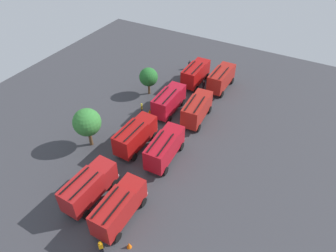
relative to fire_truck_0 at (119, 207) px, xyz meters
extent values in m
plane|color=#38383D|center=(14.84, 2.39, -2.15)|extent=(66.08, 66.08, 0.00)
cube|color=#A31716|center=(2.45, 0.02, -0.05)|extent=(2.22, 2.52, 2.60)
cube|color=#8C9EAD|center=(3.50, 0.03, 0.26)|extent=(0.10, 2.13, 1.46)
cube|color=#A31716|center=(-1.05, -0.01, 0.10)|extent=(4.82, 2.54, 2.90)
cube|color=black|center=(-1.06, 0.68, 1.67)|extent=(4.32, 0.15, 0.12)
cube|color=black|center=(-1.05, -0.70, 1.67)|extent=(4.32, 0.15, 0.12)
cube|color=silver|center=(3.65, 0.03, -1.20)|extent=(0.22, 2.38, 0.28)
cylinder|color=black|center=(2.64, 1.22, -1.60)|extent=(1.10, 0.36, 1.10)
cylinder|color=black|center=(2.66, -1.18, -1.60)|extent=(1.10, 0.36, 1.10)
cylinder|color=black|center=(-2.26, 1.18, -1.60)|extent=(1.10, 0.36, 1.10)
cylinder|color=black|center=(-2.24, -1.22, -1.60)|extent=(1.10, 0.36, 1.10)
cube|color=#AD101D|center=(12.58, 0.39, -0.05)|extent=(2.33, 2.61, 2.60)
cube|color=#8C9EAD|center=(13.63, 0.45, 0.26)|extent=(0.19, 2.13, 1.46)
cube|color=#AD101D|center=(9.09, 0.20, 0.10)|extent=(4.93, 2.75, 2.90)
cube|color=black|center=(9.05, 0.89, 1.67)|extent=(4.32, 0.35, 0.12)
cube|color=black|center=(9.12, -0.48, 1.67)|extent=(4.32, 0.35, 0.12)
cube|color=silver|center=(13.78, 0.45, -1.20)|extent=(0.33, 2.38, 0.28)
cylinder|color=black|center=(12.72, 1.60, -1.60)|extent=(1.12, 0.41, 1.10)
cylinder|color=black|center=(12.85, -0.80, -1.60)|extent=(1.12, 0.41, 1.10)
cylinder|color=black|center=(7.83, 1.34, -1.60)|extent=(1.12, 0.41, 1.10)
cylinder|color=black|center=(7.95, -1.06, -1.60)|extent=(1.12, 0.41, 1.10)
cube|color=#A01D16|center=(22.11, 0.35, -0.05)|extent=(2.38, 2.66, 2.60)
cube|color=#8C9EAD|center=(23.16, 0.43, 0.26)|extent=(0.24, 2.13, 1.46)
cube|color=#A01D16|center=(18.62, 0.09, 0.10)|extent=(4.97, 2.85, 2.90)
cube|color=black|center=(18.57, 0.78, 1.67)|extent=(4.32, 0.44, 0.12)
cube|color=black|center=(18.67, -0.59, 1.67)|extent=(4.32, 0.44, 0.12)
cube|color=silver|center=(23.31, 0.44, -1.20)|extent=(0.38, 2.38, 0.28)
cylinder|color=black|center=(22.22, 1.56, -1.60)|extent=(1.12, 0.43, 1.10)
cylinder|color=black|center=(22.40, -0.83, -1.60)|extent=(1.12, 0.43, 1.10)
cylinder|color=black|center=(17.33, 1.20, -1.60)|extent=(1.12, 0.43, 1.10)
cylinder|color=black|center=(17.51, -1.19, -1.60)|extent=(1.12, 0.43, 1.10)
cube|color=maroon|center=(32.10, 0.25, -0.05)|extent=(2.22, 2.51, 2.60)
cube|color=#8C9EAD|center=(33.15, 0.25, 0.26)|extent=(0.09, 2.13, 1.46)
cube|color=maroon|center=(28.60, 0.27, 0.10)|extent=(4.82, 2.53, 2.90)
cube|color=black|center=(28.61, 0.96, 1.67)|extent=(4.32, 0.15, 0.12)
cube|color=black|center=(28.60, -0.41, 1.67)|extent=(4.32, 0.15, 0.12)
cube|color=silver|center=(33.30, 0.25, -1.20)|extent=(0.21, 2.38, 0.28)
cylinder|color=black|center=(32.31, 1.45, -1.60)|extent=(1.10, 0.36, 1.10)
cylinder|color=black|center=(32.29, -0.95, -1.60)|extent=(1.10, 0.36, 1.10)
cylinder|color=black|center=(27.41, 1.48, -1.60)|extent=(1.10, 0.36, 1.10)
cylinder|color=black|center=(27.39, -0.92, -1.60)|extent=(1.10, 0.36, 1.10)
cube|color=#A5191A|center=(3.04, 4.50, -0.05)|extent=(2.27, 2.56, 2.60)
cube|color=#8C9EAD|center=(4.09, 4.47, 0.26)|extent=(0.14, 2.13, 1.46)
cube|color=#A5191A|center=(-0.46, 4.60, 0.10)|extent=(4.87, 2.63, 2.90)
cube|color=black|center=(-0.44, 5.28, 1.67)|extent=(4.32, 0.24, 0.12)
cube|color=black|center=(-0.48, 3.91, 1.67)|extent=(4.32, 0.24, 0.12)
cube|color=silver|center=(4.24, 4.46, -1.20)|extent=(0.27, 2.38, 0.28)
cylinder|color=black|center=(3.27, 5.69, -1.60)|extent=(1.11, 0.38, 1.10)
cylinder|color=black|center=(3.21, 3.29, -1.60)|extent=(1.11, 0.38, 1.10)
cylinder|color=black|center=(-1.63, 5.83, -1.60)|extent=(1.11, 0.38, 1.10)
cylinder|color=black|center=(-1.69, 3.43, -1.60)|extent=(1.11, 0.38, 1.10)
cube|color=#A11110|center=(12.76, 4.79, -0.05)|extent=(2.26, 2.55, 2.60)
cube|color=#8C9EAD|center=(13.81, 4.77, 0.26)|extent=(0.13, 2.13, 1.46)
cube|color=#A11110|center=(9.26, 4.87, 0.10)|extent=(4.86, 2.61, 2.90)
cube|color=black|center=(9.28, 5.56, 1.67)|extent=(4.32, 0.22, 0.12)
cube|color=black|center=(9.25, 4.18, 1.67)|extent=(4.32, 0.22, 0.12)
cube|color=silver|center=(13.96, 4.76, -1.20)|extent=(0.25, 2.38, 0.28)
cylinder|color=black|center=(12.99, 5.98, -1.60)|extent=(1.11, 0.37, 1.10)
cylinder|color=black|center=(12.94, 3.59, -1.60)|extent=(1.11, 0.37, 1.10)
cylinder|color=black|center=(8.09, 6.10, -1.60)|extent=(1.11, 0.37, 1.10)
cylinder|color=black|center=(8.04, 3.70, -1.60)|extent=(1.11, 0.37, 1.10)
cube|color=#A91122|center=(21.89, 4.87, -0.05)|extent=(2.27, 2.56, 2.60)
cube|color=#8C9EAD|center=(22.94, 4.90, 0.26)|extent=(0.14, 2.13, 1.46)
cube|color=#A91122|center=(18.40, 4.77, 0.10)|extent=(4.87, 2.63, 2.90)
cube|color=black|center=(18.38, 5.46, 1.67)|extent=(4.32, 0.24, 0.12)
cube|color=black|center=(18.41, 4.09, 1.67)|extent=(4.32, 0.24, 0.12)
cube|color=silver|center=(23.09, 4.90, -1.20)|extent=(0.27, 2.38, 0.28)
cylinder|color=black|center=(22.06, 6.08, -1.60)|extent=(1.11, 0.38, 1.10)
cylinder|color=black|center=(22.13, 3.68, -1.60)|extent=(1.11, 0.38, 1.10)
cylinder|color=black|center=(17.16, 5.94, -1.60)|extent=(1.11, 0.38, 1.10)
cylinder|color=black|center=(17.23, 3.54, -1.60)|extent=(1.11, 0.38, 1.10)
cube|color=#A4100F|center=(31.42, 4.77, -0.05)|extent=(2.22, 2.51, 2.60)
cube|color=#8C9EAD|center=(32.47, 4.78, 0.26)|extent=(0.09, 2.13, 1.46)
cube|color=#A4100F|center=(27.92, 4.75, 0.10)|extent=(4.82, 2.53, 2.90)
cube|color=black|center=(27.91, 5.44, 1.67)|extent=(4.32, 0.15, 0.12)
cube|color=black|center=(27.92, 4.06, 1.67)|extent=(4.32, 0.15, 0.12)
cube|color=silver|center=(32.62, 4.78, -1.20)|extent=(0.22, 2.38, 0.28)
cylinder|color=black|center=(31.61, 5.98, -1.60)|extent=(1.10, 0.36, 1.10)
cylinder|color=black|center=(31.63, 3.58, -1.60)|extent=(1.10, 0.36, 1.10)
cylinder|color=black|center=(26.71, 5.94, -1.60)|extent=(1.10, 0.36, 1.10)
cylinder|color=black|center=(26.73, 3.54, -1.60)|extent=(1.10, 0.36, 1.10)
cylinder|color=black|center=(17.18, 8.37, -1.78)|extent=(0.16, 0.16, 0.75)
cylinder|color=black|center=(17.35, 8.48, -1.78)|extent=(0.16, 0.16, 0.75)
cube|color=gold|center=(17.27, 8.42, -1.07)|extent=(0.48, 0.43, 0.65)
sphere|color=#9E704C|center=(17.27, 8.42, -0.64)|extent=(0.21, 0.21, 0.21)
cylinder|color=gold|center=(17.27, 8.42, -0.55)|extent=(0.27, 0.27, 0.06)
cylinder|color=black|center=(28.16, 2.87, -1.77)|extent=(0.16, 0.16, 0.76)
cylinder|color=black|center=(28.08, 2.68, -1.77)|extent=(0.16, 0.16, 0.76)
cube|color=black|center=(28.12, 2.78, -1.06)|extent=(0.39, 0.48, 0.66)
sphere|color=beige|center=(28.12, 2.78, -0.62)|extent=(0.22, 0.22, 0.22)
cylinder|color=black|center=(28.12, 2.78, -0.54)|extent=(0.27, 0.27, 0.06)
cylinder|color=black|center=(-4.14, -0.57, -1.73)|extent=(0.16, 0.16, 0.84)
cylinder|color=black|center=(-3.98, -0.71, -1.73)|extent=(0.16, 0.16, 0.84)
cube|color=orange|center=(-4.06, -0.64, -0.95)|extent=(0.47, 0.46, 0.73)
sphere|color=tan|center=(-4.06, -0.64, -0.46)|extent=(0.24, 0.24, 0.24)
cylinder|color=orange|center=(-4.06, -0.64, -0.37)|extent=(0.30, 0.30, 0.07)
cylinder|color=black|center=(33.27, 8.08, -1.77)|extent=(0.16, 0.16, 0.77)
cylinder|color=black|center=(33.47, 8.02, -1.77)|extent=(0.16, 0.16, 0.77)
cube|color=black|center=(33.37, 8.05, -1.04)|extent=(0.47, 0.35, 0.67)
sphere|color=beige|center=(33.37, 8.05, -0.59)|extent=(0.22, 0.22, 0.22)
cylinder|color=black|center=(33.37, 8.05, -0.51)|extent=(0.27, 0.27, 0.07)
cylinder|color=brown|center=(7.69, 10.56, -0.98)|extent=(0.47, 0.47, 2.34)
sphere|color=#337A33|center=(7.69, 10.56, 1.78)|extent=(3.74, 3.74, 3.74)
cylinder|color=brown|center=(22.35, 10.24, -1.19)|extent=(0.39, 0.39, 1.93)
sphere|color=#236628|center=(22.35, 10.24, 1.08)|extent=(3.08, 3.08, 3.08)
cone|color=#F2600C|center=(17.79, 7.33, -1.85)|extent=(0.43, 0.43, 0.62)
cone|color=#F2600C|center=(-2.30, -2.67, -1.78)|extent=(0.52, 0.52, 0.74)
camera|label=1|loc=(-14.29, -13.83, 27.01)|focal=32.74mm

